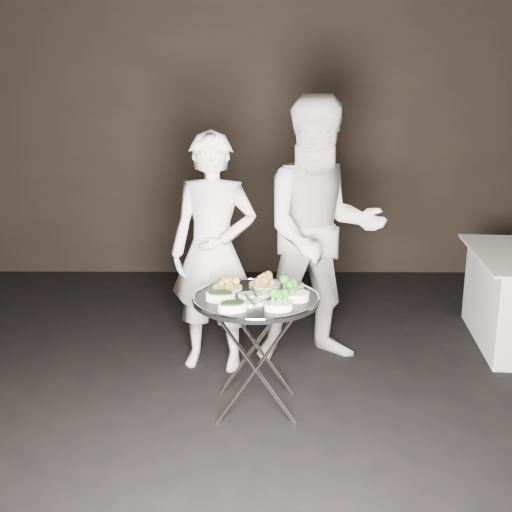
{
  "coord_description": "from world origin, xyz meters",
  "views": [
    {
      "loc": [
        -0.04,
        -3.17,
        1.96
      ],
      "look_at": [
        -0.06,
        0.62,
        0.95
      ],
      "focal_mm": 45.0,
      "sensor_mm": 36.0,
      "label": 1
    }
  ],
  "objects_px": {
    "tray_stand": "(256,349)",
    "serving_tray": "(256,299)",
    "waiter_left": "(213,253)",
    "waiter_right": "(321,232)"
  },
  "relations": [
    {
      "from": "waiter_right",
      "to": "waiter_left",
      "type": "bearing_deg",
      "value": -178.43
    },
    {
      "from": "tray_stand",
      "to": "waiter_left",
      "type": "relative_size",
      "value": 0.43
    },
    {
      "from": "tray_stand",
      "to": "waiter_left",
      "type": "bearing_deg",
      "value": 114.6
    },
    {
      "from": "serving_tray",
      "to": "waiter_left",
      "type": "xyz_separation_m",
      "value": [
        -0.3,
        0.65,
        0.11
      ]
    },
    {
      "from": "tray_stand",
      "to": "serving_tray",
      "type": "xyz_separation_m",
      "value": [
        -0.0,
        -0.0,
        0.32
      ]
    },
    {
      "from": "tray_stand",
      "to": "serving_tray",
      "type": "bearing_deg",
      "value": -97.13
    },
    {
      "from": "serving_tray",
      "to": "tray_stand",
      "type": "bearing_deg",
      "value": 82.87
    },
    {
      "from": "serving_tray",
      "to": "waiter_left",
      "type": "distance_m",
      "value": 0.73
    },
    {
      "from": "serving_tray",
      "to": "waiter_right",
      "type": "height_order",
      "value": "waiter_right"
    },
    {
      "from": "serving_tray",
      "to": "waiter_right",
      "type": "relative_size",
      "value": 0.4
    }
  ]
}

